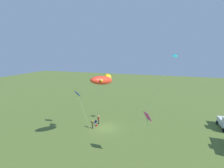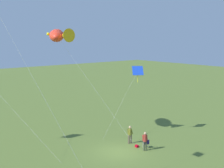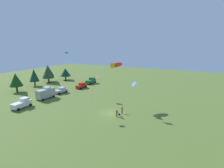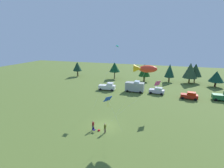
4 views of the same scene
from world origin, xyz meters
The scene contains 9 objects.
ground_plane centered at (0.00, 0.00, 0.00)m, with size 160.00×160.00×0.00m, color #556B2C.
person_kite_flyer centered at (1.07, -2.31, 1.02)m, with size 0.45×0.57×1.74m.
folding_chair centered at (-0.86, -2.60, 0.49)m, with size 0.63×0.63×0.82m.
person_spectator centered at (-1.22, -2.06, 1.02)m, with size 0.46×0.51×1.74m.
backpack_on_grass centered at (-0.15, -2.05, 0.11)m, with size 0.32×0.22×0.22m, color #B80516.
kite_large_fish centered at (6.66, 2.06, 10.42)m, with size 8.30×6.17×11.22m.
kite_diamond_blue centered at (2.40, -4.48, 6.75)m, with size 1.99×4.16×7.32m.
kite_delta_teal centered at (-0.83, 11.59, 13.66)m, with size 4.83×5.99×14.04m.
kite_diamond_rainbow centered at (8.36, 8.62, 6.34)m, with size 7.99×4.01×7.01m.
Camera 1 is at (29.19, 11.06, 14.33)m, focal length 28.00 mm.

